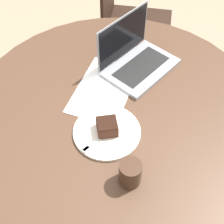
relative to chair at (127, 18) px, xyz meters
The scene contains 9 objects.
ground_plane 1.04m from the chair, behind, with size 12.00×12.00×0.00m, color gray.
dining_table 0.91m from the chair, behind, with size 1.25×1.25×0.70m.
chair is the anchor object (origin of this frame).
paper_document 0.85m from the chair, behind, with size 0.41×0.32×0.00m.
plate 1.07m from the chair, behind, with size 0.26×0.26×0.01m.
cake_slice 1.08m from the chair, behind, with size 0.09×0.09×0.05m.
fork 1.12m from the chair, behind, with size 0.14×0.13×0.00m.
coffee_glass 1.27m from the chair, behind, with size 0.08×0.08×0.10m.
laptop 0.71m from the chair, behind, with size 0.39×0.38×0.23m.
Camera 1 is at (-0.84, -0.03, 1.69)m, focal length 50.00 mm.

